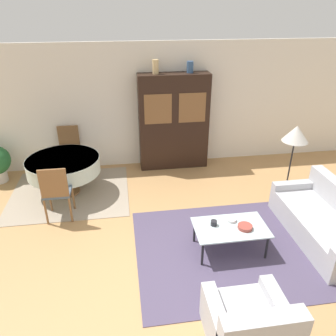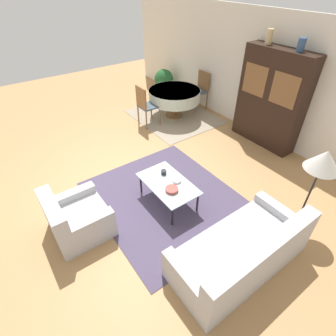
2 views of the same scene
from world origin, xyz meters
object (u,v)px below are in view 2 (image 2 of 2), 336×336
Objects in this scene: dining_chair_far at (200,88)px; bowl at (172,190)px; display_cabinet at (271,99)px; vase_tall at (269,36)px; potted_plant at (164,80)px; armchair at (76,219)px; coffee_table at (168,185)px; dining_table at (174,95)px; floor_lamp at (323,163)px; couch at (242,253)px; bowl_small at (177,180)px; dining_chair_near at (145,104)px; cup at (164,172)px; vase_short at (301,45)px.

dining_chair_far is 4.20m from bowl.
vase_tall is at bearing 179.86° from display_cabinet.
potted_plant is at bearing 146.51° from bowl.
coffee_table is (0.28, 1.53, 0.11)m from armchair.
coffee_table is 3.60m from vase_tall.
bowl is 5.17m from potted_plant.
display_cabinet is 2.49m from dining_table.
display_cabinet is (-0.36, 3.00, 0.65)m from coffee_table.
floor_lamp is 6.60× the size of bowl.
couch is at bearing 5.53° from bowl.
bowl_small is 3.46m from vase_tall.
armchair is at bearing -122.70° from floor_lamp.
dining_chair_near reaches higher than bowl.
cup reaches higher than bowl.
dining_chair_near is at bearing 155.11° from cup.
dining_table is 0.91m from dining_chair_near.
dining_table is at bearing 171.11° from floor_lamp.
cup is 0.44× the size of bowl.
floor_lamp is 15.09× the size of cup.
armchair is 0.84× the size of dining_chair_far.
armchair is 1.56m from coffee_table.
couch is 1.43m from bowl.
bowl is 3.67m from vase_tall.
bowl_small is at bearing -36.05° from dining_table.
vase_short is (-0.23, 3.07, 1.75)m from bowl.
vase_tall is at bearing 106.96° from bowl.
vase_short reaches higher than display_cabinet.
potted_plant is at bearing 131.63° from armchair.
cup reaches higher than coffee_table.
bowl is at bearing -18.31° from coffee_table.
dining_chair_far is at bearing 129.29° from cup.
dining_chair_far reaches higher than potted_plant.
dining_chair_near is (0.00, -0.91, -0.00)m from dining_table.
cup is at bearing 88.61° from armchair.
couch is 0.93× the size of display_cabinet.
display_cabinet is at bearing 21.46° from dining_table.
floor_lamp reaches higher than dining_chair_far.
bowl_small is (2.70, -2.88, -0.14)m from dining_chair_far.
display_cabinet reaches higher than coffee_table.
potted_plant is at bearing 9.09° from dining_chair_far.
display_cabinet is 2.04× the size of dining_chair_near.
dining_chair_near reaches higher than coffee_table.
coffee_table is at bearing 131.22° from dining_chair_far.
dining_table is 2.67m from vase_tall.
dining_chair_far is (0.00, 1.83, 0.00)m from dining_chair_near.
floor_lamp reaches higher than couch.
vase_tall is (-2.35, 2.93, 1.95)m from couch.
display_cabinet is at bearing -0.14° from vase_tall.
dining_chair_far is 2.51m from vase_tall.
couch reaches higher than bowl_small.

